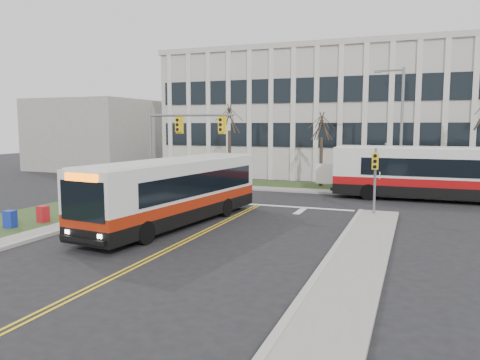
% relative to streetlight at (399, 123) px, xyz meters
% --- Properties ---
extents(ground, '(120.00, 120.00, 0.00)m').
position_rel_streetlight_xyz_m(ground, '(-8.03, -16.20, -5.19)').
color(ground, black).
rests_on(ground, ground).
extents(sidewalk_west, '(1.20, 26.00, 0.14)m').
position_rel_streetlight_xyz_m(sidewalk_west, '(-15.03, -21.20, -5.12)').
color(sidewalk_west, '#9E9B93').
rests_on(sidewalk_west, ground).
extents(sidewalk_east, '(2.00, 26.00, 0.14)m').
position_rel_streetlight_xyz_m(sidewalk_east, '(-0.53, -21.20, -5.12)').
color(sidewalk_east, '#9E9B93').
rests_on(sidewalk_east, ground).
extents(sidewalk_cross, '(44.00, 1.60, 0.14)m').
position_rel_streetlight_xyz_m(sidewalk_cross, '(-3.03, -1.00, -5.12)').
color(sidewalk_cross, '#9E9B93').
rests_on(sidewalk_cross, ground).
extents(building_lawn, '(44.00, 5.00, 0.12)m').
position_rel_streetlight_xyz_m(building_lawn, '(-3.03, 1.80, -5.13)').
color(building_lawn, '#2F461E').
rests_on(building_lawn, ground).
extents(office_building, '(40.00, 16.00, 12.00)m').
position_rel_streetlight_xyz_m(office_building, '(-3.03, 13.80, 0.81)').
color(office_building, '#B6B3A8').
rests_on(office_building, ground).
extents(building_annex, '(12.00, 12.00, 8.00)m').
position_rel_streetlight_xyz_m(building_annex, '(-34.03, 9.80, -1.19)').
color(building_annex, '#9E9B93').
rests_on(building_annex, ground).
extents(mast_arm_signal, '(6.11, 0.38, 6.20)m').
position_rel_streetlight_xyz_m(mast_arm_signal, '(-13.65, -9.04, -0.94)').
color(mast_arm_signal, slate).
rests_on(mast_arm_signal, ground).
extents(signal_pole_near, '(0.34, 0.39, 3.80)m').
position_rel_streetlight_xyz_m(signal_pole_near, '(-0.83, -9.30, -2.69)').
color(signal_pole_near, slate).
rests_on(signal_pole_near, ground).
extents(signal_pole_far, '(0.34, 0.39, 3.80)m').
position_rel_streetlight_xyz_m(signal_pole_far, '(-0.83, -0.80, -2.69)').
color(signal_pole_far, slate).
rests_on(signal_pole_far, ground).
extents(streetlight, '(2.15, 0.25, 9.20)m').
position_rel_streetlight_xyz_m(streetlight, '(0.00, 0.00, 0.00)').
color(streetlight, slate).
rests_on(streetlight, ground).
extents(directory_sign, '(1.50, 0.12, 2.00)m').
position_rel_streetlight_xyz_m(directory_sign, '(-5.53, 1.30, -4.02)').
color(directory_sign, slate).
rests_on(directory_sign, ground).
extents(tree_left, '(1.80, 1.80, 7.70)m').
position_rel_streetlight_xyz_m(tree_left, '(-14.03, 1.80, 0.32)').
color(tree_left, '#42352B').
rests_on(tree_left, ground).
extents(tree_mid, '(1.80, 1.80, 6.82)m').
position_rel_streetlight_xyz_m(tree_mid, '(-6.03, 2.00, -0.31)').
color(tree_mid, '#42352B').
rests_on(tree_mid, ground).
extents(bus_main, '(4.13, 12.54, 3.28)m').
position_rel_streetlight_xyz_m(bus_main, '(-10.10, -15.24, -3.55)').
color(bus_main, silver).
rests_on(bus_main, ground).
extents(bus_cross, '(13.32, 2.94, 3.55)m').
position_rel_streetlight_xyz_m(bus_cross, '(2.55, -2.20, -3.42)').
color(bus_cross, silver).
rests_on(bus_cross, ground).
extents(newspaper_box_blue, '(0.54, 0.49, 0.95)m').
position_rel_streetlight_xyz_m(newspaper_box_blue, '(-17.03, -19.13, -4.72)').
color(newspaper_box_blue, '#152B96').
rests_on(newspaper_box_blue, ground).
extents(newspaper_box_red, '(0.57, 0.53, 0.95)m').
position_rel_streetlight_xyz_m(newspaper_box_red, '(-16.51, -17.54, -4.72)').
color(newspaper_box_red, '#AE161C').
rests_on(newspaper_box_red, ground).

